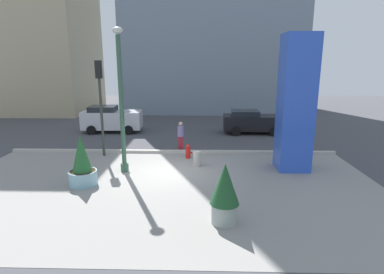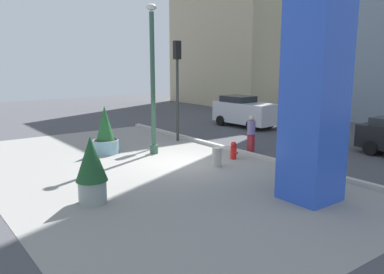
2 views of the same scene
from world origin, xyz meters
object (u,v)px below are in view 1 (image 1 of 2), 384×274
Objects in this scene: potted_plant_near_left at (82,165)px; lamp_post at (121,105)px; potted_plant_near_right at (225,193)px; concrete_bollard at (197,159)px; art_pillar_blue at (296,104)px; fire_hydrant at (188,151)px; traffic_light_corner at (100,93)px; pedestrian_on_sidewalk at (181,135)px; car_curb_east at (253,122)px; car_passing_lane at (111,119)px.

lamp_post is at bearing 52.11° from potted_plant_near_left.
concrete_bollard is at bearing 99.52° from potted_plant_near_right.
art_pillar_blue is 5.87m from fire_hydrant.
concrete_bollard is at bearing 13.74° from lamp_post.
art_pillar_blue is 8.25× the size of concrete_bollard.
fire_hydrant is 5.47m from traffic_light_corner.
potted_plant_near_left is 1.28× the size of pedestrian_on_sidewalk.
potted_plant_near_right is at bearing -77.26° from pedestrian_on_sidewalk.
potted_plant_near_left is at bearing -124.78° from pedestrian_on_sidewalk.
art_pillar_blue is 5.25m from concrete_bollard.
car_curb_east is 6.64m from pedestrian_on_sidewalk.
car_curb_east reaches higher than concrete_bollard.
car_curb_east is (8.51, 9.90, -0.05)m from potted_plant_near_left.
concrete_bollard is 6.10m from traffic_light_corner.
art_pillar_blue is 9.72m from traffic_light_corner.
potted_plant_near_right is at bearing -50.15° from traffic_light_corner.
lamp_post is at bearing 132.33° from potted_plant_near_right.
fire_hydrant is at bearing -125.52° from car_curb_east.
traffic_light_corner is at bearing 129.85° from potted_plant_near_right.
pedestrian_on_sidewalk is (-0.48, 1.49, 0.56)m from fire_hydrant.
art_pillar_blue is at bearing 14.16° from potted_plant_near_left.
potted_plant_near_left reaches higher than pedestrian_on_sidewalk.
art_pillar_blue is at bearing -85.25° from car_curb_east.
concrete_bollard is at bearing -18.18° from traffic_light_corner.
pedestrian_on_sidewalk is at bearing 55.22° from potted_plant_near_left.
lamp_post is 4.40m from concrete_bollard.
art_pillar_blue is 1.47× the size of car_passing_lane.
pedestrian_on_sidewalk is at bearing 108.80° from concrete_bollard.
car_curb_east is at bearing 77.18° from potted_plant_near_right.
lamp_post is 1.03× the size of art_pillar_blue.
art_pillar_blue reaches higher than concrete_bollard.
car_curb_east is at bearing 62.47° from concrete_bollard.
potted_plant_near_right is 0.39× the size of traffic_light_corner.
lamp_post is 3.82× the size of pedestrian_on_sidewalk.
lamp_post is at bearing -131.22° from car_curb_east.
potted_plant_near_left is 4.86m from traffic_light_corner.
traffic_light_corner is (-5.05, 1.66, 2.99)m from concrete_bollard.
potted_plant_near_left is 5.69m from fire_hydrant.
potted_plant_near_left is at bearing -130.67° from car_curb_east.
potted_plant_near_right is 0.46× the size of car_curb_east.
potted_plant_near_left is at bearing 151.80° from potted_plant_near_right.
art_pillar_blue is 3.14× the size of potted_plant_near_right.
concrete_bollard is (-4.49, 0.20, -2.72)m from art_pillar_blue.
lamp_post is at bearing -143.21° from fire_hydrant.
potted_plant_near_left is 0.42× the size of traffic_light_corner.
car_passing_lane is 10.11m from car_curb_east.
potted_plant_near_right is 14.88m from car_passing_lane.
art_pillar_blue is at bearing -11.03° from traffic_light_corner.
art_pillar_blue is 2.90× the size of potted_plant_near_left.
concrete_bollard is (4.65, 2.51, -0.51)m from potted_plant_near_left.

